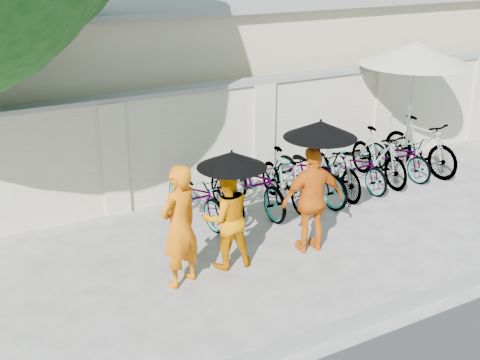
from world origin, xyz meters
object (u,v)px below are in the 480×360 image
monk_center (226,218)px  monk_right (313,200)px  patio_umbrella (416,55)px  monk_left (180,226)px

monk_center → monk_right: monk_right is taller
monk_right → patio_umbrella: bearing=-142.9°
monk_left → monk_center: monk_left is taller
monk_center → monk_right: (1.38, -0.19, 0.07)m
monk_left → monk_right: size_ratio=1.05×
monk_right → monk_center: bearing=1.2°
monk_left → monk_center: bearing=168.9°
monk_left → monk_center: size_ratio=1.15×
monk_center → patio_umbrella: bearing=-152.6°
monk_right → patio_umbrella: patio_umbrella is taller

